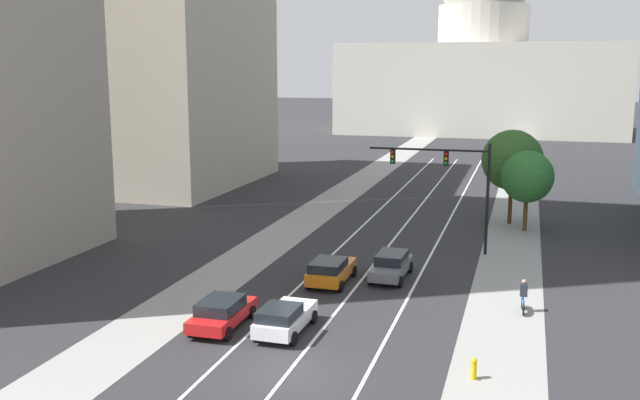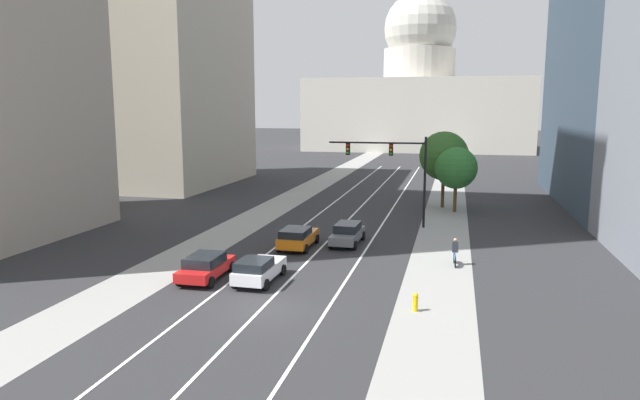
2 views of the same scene
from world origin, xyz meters
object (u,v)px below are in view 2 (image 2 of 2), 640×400
object	(u,v)px
car_white	(258,269)
street_tree_near_right	(444,156)
traffic_signal_mast	(395,163)
street_tree_mid_right	(456,168)
capitol_building	(418,97)
car_orange	(298,237)
car_red	(206,266)
car_gray	(347,233)
fire_hydrant	(415,302)
cyclist	(455,252)

from	to	relation	value
car_white	street_tree_near_right	xyz separation A→B (m)	(9.41, 27.35, 4.30)
traffic_signal_mast	car_white	bearing A→B (deg)	-108.52
traffic_signal_mast	street_tree_mid_right	size ratio (longest dim) A/B	1.31
capitol_building	car_orange	size ratio (longest dim) A/B	10.99
traffic_signal_mast	street_tree_near_right	size ratio (longest dim) A/B	1.07
car_red	street_tree_mid_right	size ratio (longest dim) A/B	0.74
car_gray	car_white	distance (m)	10.65
car_red	traffic_signal_mast	distance (m)	19.93
capitol_building	traffic_signal_mast	xyz separation A→B (m)	(4.18, -89.95, -6.86)
car_orange	traffic_signal_mast	bearing A→B (deg)	-32.32
car_red	fire_hydrant	bearing A→B (deg)	-102.45
traffic_signal_mast	street_tree_near_right	world-z (taller)	street_tree_near_right
capitol_building	car_white	distance (m)	107.74
car_red	car_orange	distance (m)	8.81
traffic_signal_mast	street_tree_near_right	xyz separation A→B (m)	(3.66, 10.17, -0.22)
capitol_building	car_gray	distance (m)	97.62
cyclist	car_gray	bearing A→B (deg)	57.62
car_gray	car_red	bearing A→B (deg)	150.01
cyclist	street_tree_near_right	world-z (taller)	street_tree_near_right
street_tree_mid_right	car_red	bearing A→B (deg)	-118.63
car_gray	traffic_signal_mast	xyz separation A→B (m)	(2.61, 7.00, 4.50)
car_gray	street_tree_near_right	bearing A→B (deg)	-18.54
capitol_building	car_white	world-z (taller)	capitol_building
car_gray	car_orange	size ratio (longest dim) A/B	1.02
car_red	fire_hydrant	xyz separation A→B (m)	(12.02, -2.51, -0.30)
car_gray	cyclist	xyz separation A→B (m)	(7.54, -4.02, 0.06)
car_orange	traffic_signal_mast	world-z (taller)	traffic_signal_mast
fire_hydrant	street_tree_near_right	size ratio (longest dim) A/B	0.12
capitol_building	cyclist	xyz separation A→B (m)	(9.11, -100.97, -11.30)
car_red	traffic_signal_mast	world-z (taller)	traffic_signal_mast
car_orange	traffic_signal_mast	xyz separation A→B (m)	(5.75, 9.03, 4.50)
car_red	street_tree_near_right	world-z (taller)	street_tree_near_right
car_white	cyclist	bearing A→B (deg)	-59.09
car_red	fire_hydrant	distance (m)	12.28
car_gray	car_white	world-z (taller)	car_gray
car_white	street_tree_near_right	world-z (taller)	street_tree_near_right
car_red	car_gray	bearing A→B (deg)	-32.15
car_white	car_orange	xyz separation A→B (m)	(0.00, 8.15, 0.02)
car_orange	traffic_signal_mast	size ratio (longest dim) A/B	0.57
capitol_building	traffic_signal_mast	distance (m)	90.31
car_white	cyclist	distance (m)	12.33
car_red	capitol_building	bearing A→B (deg)	-3.18
car_gray	fire_hydrant	world-z (taller)	car_gray
car_orange	street_tree_near_right	size ratio (longest dim) A/B	0.61
capitol_building	fire_hydrant	xyz separation A→B (m)	(7.31, -109.71, -11.69)
car_red	fire_hydrant	size ratio (longest dim) A/B	4.97
capitol_building	fire_hydrant	distance (m)	110.57
car_red	cyclist	xyz separation A→B (m)	(13.82, 6.23, 0.09)
car_orange	car_gray	bearing A→B (deg)	-56.97
car_white	fire_hydrant	world-z (taller)	car_white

